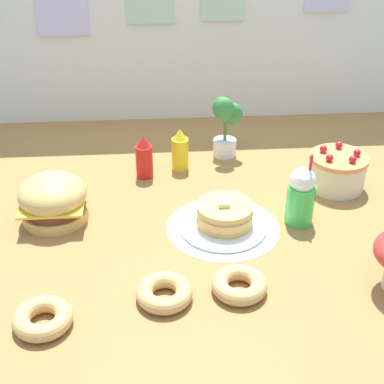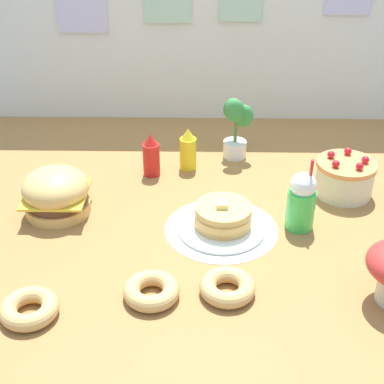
{
  "view_description": "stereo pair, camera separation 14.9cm",
  "coord_description": "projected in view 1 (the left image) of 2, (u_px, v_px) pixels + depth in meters",
  "views": [
    {
      "loc": [
        -0.16,
        -1.58,
        1.13
      ],
      "look_at": [
        -0.04,
        0.1,
        0.11
      ],
      "focal_mm": 52.72,
      "sensor_mm": 36.0,
      "label": 1
    },
    {
      "loc": [
        -0.01,
        -1.58,
        1.13
      ],
      "look_at": [
        -0.04,
        0.1,
        0.11
      ],
      "focal_mm": 52.72,
      "sensor_mm": 36.0,
      "label": 2
    }
  ],
  "objects": [
    {
      "name": "cream_soda_cup",
      "position": [
        301.0,
        196.0,
        1.94
      ],
      "size": [
        0.1,
        0.1,
        0.27
      ],
      "color": "green",
      "rests_on": "ground_plane"
    },
    {
      "name": "mustard_bottle",
      "position": [
        180.0,
        150.0,
        2.28
      ],
      "size": [
        0.07,
        0.07,
        0.18
      ],
      "color": "yellow",
      "rests_on": "ground_plane"
    },
    {
      "name": "layer_cake",
      "position": [
        337.0,
        171.0,
        2.17
      ],
      "size": [
        0.22,
        0.22,
        0.16
      ],
      "color": "beige",
      "rests_on": "ground_plane"
    },
    {
      "name": "ketchup_bottle",
      "position": [
        144.0,
        158.0,
        2.23
      ],
      "size": [
        0.07,
        0.07,
        0.18
      ],
      "color": "red",
      "rests_on": "ground_plane"
    },
    {
      "name": "donut_pink_glaze",
      "position": [
        43.0,
        318.0,
        1.55
      ],
      "size": [
        0.17,
        0.17,
        0.05
      ],
      "color": "tan",
      "rests_on": "ground_plane"
    },
    {
      "name": "burger",
      "position": [
        53.0,
        199.0,
        1.97
      ],
      "size": [
        0.24,
        0.24,
        0.17
      ],
      "color": "#DBA859",
      "rests_on": "ground_plane"
    },
    {
      "name": "donut_vanilla",
      "position": [
        239.0,
        284.0,
        1.67
      ],
      "size": [
        0.17,
        0.17,
        0.05
      ],
      "color": "tan",
      "rests_on": "ground_plane"
    },
    {
      "name": "potted_plant",
      "position": [
        226.0,
        124.0,
        2.36
      ],
      "size": [
        0.12,
        0.11,
        0.27
      ],
      "color": "white",
      "rests_on": "ground_plane"
    },
    {
      "name": "doily_mat",
      "position": [
        223.0,
        227.0,
        1.96
      ],
      "size": [
        0.39,
        0.39,
        0.0
      ],
      "primitive_type": "cylinder",
      "color": "white",
      "rests_on": "ground_plane"
    },
    {
      "name": "ground_plane",
      "position": [
        207.0,
        235.0,
        1.94
      ],
      "size": [
        2.22,
        1.98,
        0.02
      ],
      "primitive_type": "cube",
      "color": "#9E6B38"
    },
    {
      "name": "donut_chocolate",
      "position": [
        164.0,
        292.0,
        1.64
      ],
      "size": [
        0.17,
        0.17,
        0.05
      ],
      "color": "tan",
      "rests_on": "ground_plane"
    },
    {
      "name": "back_wall",
      "position": [
        188.0,
        32.0,
        2.56
      ],
      "size": [
        2.22,
        0.04,
        0.82
      ],
      "color": "silver",
      "rests_on": "ground_plane"
    },
    {
      "name": "pancake_stack",
      "position": [
        224.0,
        218.0,
        1.94
      ],
      "size": [
        0.3,
        0.3,
        0.11
      ],
      "color": "white",
      "rests_on": "doily_mat"
    }
  ]
}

